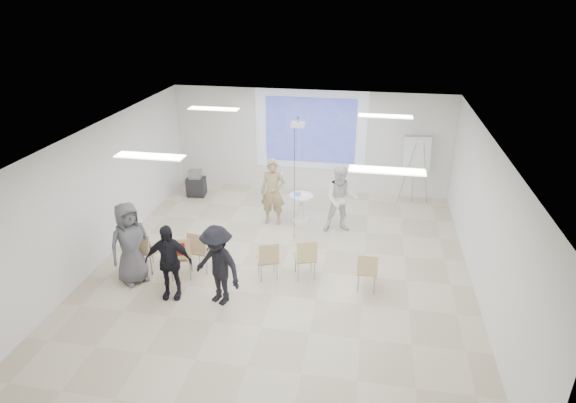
% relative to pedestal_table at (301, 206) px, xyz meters
% --- Properties ---
extents(floor, '(8.00, 9.00, 0.10)m').
position_rel_pedestal_table_xyz_m(floor, '(-0.07, -2.36, -0.47)').
color(floor, beige).
rests_on(floor, ground).
extents(ceiling, '(8.00, 9.00, 0.10)m').
position_rel_pedestal_table_xyz_m(ceiling, '(-0.07, -2.36, 2.63)').
color(ceiling, white).
rests_on(ceiling, wall_back).
extents(wall_back, '(8.00, 0.10, 3.00)m').
position_rel_pedestal_table_xyz_m(wall_back, '(-0.07, 2.19, 1.08)').
color(wall_back, silver).
rests_on(wall_back, floor).
extents(wall_left, '(0.10, 9.00, 3.00)m').
position_rel_pedestal_table_xyz_m(wall_left, '(-4.12, -2.36, 1.08)').
color(wall_left, silver).
rests_on(wall_left, floor).
extents(wall_right, '(0.10, 9.00, 3.00)m').
position_rel_pedestal_table_xyz_m(wall_right, '(3.98, -2.36, 1.08)').
color(wall_right, silver).
rests_on(wall_right, floor).
extents(projection_halo, '(3.20, 0.01, 2.30)m').
position_rel_pedestal_table_xyz_m(projection_halo, '(-0.07, 2.12, 1.43)').
color(projection_halo, silver).
rests_on(projection_halo, wall_back).
extents(projection_image, '(2.60, 0.01, 1.90)m').
position_rel_pedestal_table_xyz_m(projection_image, '(-0.07, 2.11, 1.43)').
color(projection_image, '#3542B5').
rests_on(projection_image, wall_back).
extents(pedestal_table, '(0.76, 0.76, 0.76)m').
position_rel_pedestal_table_xyz_m(pedestal_table, '(0.00, 0.00, 0.00)').
color(pedestal_table, white).
rests_on(pedestal_table, floor).
extents(player_left, '(0.72, 0.49, 1.96)m').
position_rel_pedestal_table_xyz_m(player_left, '(-0.69, -0.21, 0.56)').
color(player_left, tan).
rests_on(player_left, floor).
extents(player_right, '(1.02, 0.87, 1.90)m').
position_rel_pedestal_table_xyz_m(player_right, '(1.04, -0.34, 0.53)').
color(player_right, white).
rests_on(player_right, floor).
extents(controller_left, '(0.04, 0.12, 0.04)m').
position_rel_pedestal_table_xyz_m(controller_left, '(-0.51, 0.04, 0.87)').
color(controller_left, white).
rests_on(controller_left, player_left).
extents(controller_right, '(0.07, 0.14, 0.04)m').
position_rel_pedestal_table_xyz_m(controller_right, '(0.86, -0.09, 0.86)').
color(controller_right, white).
rests_on(controller_right, player_right).
extents(chair_far_left, '(0.60, 0.62, 0.96)m').
position_rel_pedestal_table_xyz_m(chair_far_left, '(-2.86, -2.93, 0.15)').
color(chair_far_left, tan).
rests_on(chair_far_left, floor).
extents(chair_left_mid, '(0.60, 0.62, 0.99)m').
position_rel_pedestal_table_xyz_m(chair_left_mid, '(-2.06, -3.10, 0.16)').
color(chair_left_mid, tan).
rests_on(chair_left_mid, floor).
extents(chair_left_inner, '(0.50, 0.53, 0.94)m').
position_rel_pedestal_table_xyz_m(chair_left_inner, '(-1.76, -2.74, 0.14)').
color(chair_left_inner, tan).
rests_on(chair_left_inner, floor).
extents(chair_center, '(0.55, 0.57, 0.88)m').
position_rel_pedestal_table_xyz_m(chair_center, '(-0.26, -2.82, 0.10)').
color(chair_center, tan).
rests_on(chair_center, floor).
extents(chair_right_inner, '(0.55, 0.57, 0.91)m').
position_rel_pedestal_table_xyz_m(chair_right_inner, '(0.50, -2.63, 0.12)').
color(chair_right_inner, tan).
rests_on(chair_right_inner, floor).
extents(chair_right_far, '(0.40, 0.44, 0.86)m').
position_rel_pedestal_table_xyz_m(chair_right_far, '(1.77, -2.87, 0.09)').
color(chair_right_far, tan).
rests_on(chair_right_far, floor).
extents(red_jacket, '(0.41, 0.22, 0.39)m').
position_rel_pedestal_table_xyz_m(red_jacket, '(-2.09, -3.24, 0.30)').
color(red_jacket, '#A92514').
rests_on(red_jacket, chair_left_mid).
extents(laptop, '(0.38, 0.30, 0.03)m').
position_rel_pedestal_table_xyz_m(laptop, '(-1.74, -2.64, 0.09)').
color(laptop, black).
rests_on(laptop, chair_left_inner).
extents(audience_left, '(1.11, 0.75, 1.80)m').
position_rel_pedestal_table_xyz_m(audience_left, '(-2.02, -3.72, 0.48)').
color(audience_left, black).
rests_on(audience_left, floor).
extents(audience_mid, '(1.37, 1.11, 1.85)m').
position_rel_pedestal_table_xyz_m(audience_mid, '(-1.03, -3.74, 0.51)').
color(audience_mid, black).
rests_on(audience_mid, floor).
extents(audience_outer, '(1.10, 1.15, 1.98)m').
position_rel_pedestal_table_xyz_m(audience_outer, '(-2.99, -3.34, 0.57)').
color(audience_outer, '#56565B').
rests_on(audience_outer, floor).
extents(flipchart_easel, '(0.85, 0.65, 1.98)m').
position_rel_pedestal_table_xyz_m(flipchart_easel, '(2.92, 1.70, 1.04)').
color(flipchart_easel, '#96989E').
rests_on(flipchart_easel, floor).
extents(av_cart, '(0.56, 0.47, 0.78)m').
position_rel_pedestal_table_xyz_m(av_cart, '(-3.26, 1.12, -0.06)').
color(av_cart, black).
rests_on(av_cart, floor).
extents(ceiling_projector, '(0.30, 0.25, 3.00)m').
position_rel_pedestal_table_xyz_m(ceiling_projector, '(0.03, -0.87, 2.27)').
color(ceiling_projector, white).
rests_on(ceiling_projector, ceiling).
extents(fluor_panel_nw, '(1.20, 0.30, 0.02)m').
position_rel_pedestal_table_xyz_m(fluor_panel_nw, '(-2.07, -0.36, 2.55)').
color(fluor_panel_nw, white).
rests_on(fluor_panel_nw, ceiling).
extents(fluor_panel_ne, '(1.20, 0.30, 0.02)m').
position_rel_pedestal_table_xyz_m(fluor_panel_ne, '(1.93, -0.36, 2.55)').
color(fluor_panel_ne, white).
rests_on(fluor_panel_ne, ceiling).
extents(fluor_panel_sw, '(1.20, 0.30, 0.02)m').
position_rel_pedestal_table_xyz_m(fluor_panel_sw, '(-2.07, -3.86, 2.55)').
color(fluor_panel_sw, white).
rests_on(fluor_panel_sw, ceiling).
extents(fluor_panel_se, '(1.20, 0.30, 0.02)m').
position_rel_pedestal_table_xyz_m(fluor_panel_se, '(1.93, -3.86, 2.55)').
color(fluor_panel_se, white).
rests_on(fluor_panel_se, ceiling).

